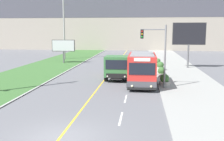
{
  "coord_description": "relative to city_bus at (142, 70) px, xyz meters",
  "views": [
    {
      "loc": [
        3.97,
        -11.83,
        5.27
      ],
      "look_at": [
        1.1,
        12.82,
        1.4
      ],
      "focal_mm": 42.0,
      "sensor_mm": 36.0,
      "label": 1
    }
  ],
  "objects": [
    {
      "name": "city_bus",
      "position": [
        0.0,
        0.0,
        0.0
      ],
      "size": [
        2.62,
        5.73,
        3.08
      ],
      "color": "red",
      "rests_on": "ground_plane"
    },
    {
      "name": "ground_plane",
      "position": [
        -3.96,
        -12.6,
        -1.56
      ],
      "size": [
        300.0,
        300.0,
        0.0
      ],
      "primitive_type": "plane",
      "color": "slate"
    },
    {
      "name": "traffic_light_mast",
      "position": [
        1.35,
        -0.92,
        2.07
      ],
      "size": [
        2.28,
        0.32,
        5.69
      ],
      "color": "slate",
      "rests_on": "ground_plane"
    },
    {
      "name": "lane_marking_centre",
      "position": [
        -3.64,
        -11.15,
        -1.56
      ],
      "size": [
        2.88,
        140.0,
        0.01
      ],
      "color": "gold",
      "rests_on": "ground_plane"
    },
    {
      "name": "dump_truck",
      "position": [
        -2.53,
        2.89,
        -0.24
      ],
      "size": [
        2.59,
        6.26,
        2.59
      ],
      "color": "black",
      "rests_on": "ground_plane"
    },
    {
      "name": "utility_pole_far",
      "position": [
        -13.95,
        21.5,
        3.98
      ],
      "size": [
        1.8,
        0.28,
        10.97
      ],
      "color": "#9E9E99",
      "rests_on": "ground_plane"
    },
    {
      "name": "planter_round_far",
      "position": [
        2.3,
        14.4,
        -1.04
      ],
      "size": [
        0.97,
        0.97,
        1.02
      ],
      "color": "#B7B2A8",
      "rests_on": "sidewalk_right"
    },
    {
      "name": "planter_round_second",
      "position": [
        2.18,
        4.84,
        -1.01
      ],
      "size": [
        1.07,
        1.07,
        1.09
      ],
      "color": "#B7B2A8",
      "rests_on": "sidewalk_right"
    },
    {
      "name": "billboard_small",
      "position": [
        -12.45,
        15.93,
        1.1
      ],
      "size": [
        3.68,
        0.24,
        3.71
      ],
      "color": "#59595B",
      "rests_on": "ground_plane"
    },
    {
      "name": "apartment_block_background",
      "position": [
        -3.96,
        46.98,
        10.39
      ],
      "size": [
        80.0,
        8.04,
        23.89
      ],
      "color": "#A89E8E",
      "rests_on": "ground_plane"
    },
    {
      "name": "planter_round_near",
      "position": [
        2.11,
        0.07,
        -1.0
      ],
      "size": [
        1.06,
        1.06,
        1.11
      ],
      "color": "#B7B2A8",
      "rests_on": "sidewalk_right"
    },
    {
      "name": "billboard_large",
      "position": [
        6.28,
        12.45,
        2.99
      ],
      "size": [
        4.43,
        0.24,
        6.23
      ],
      "color": "#59595B",
      "rests_on": "ground_plane"
    },
    {
      "name": "planter_round_third",
      "position": [
        2.35,
        9.62,
        -0.99
      ],
      "size": [
        1.09,
        1.09,
        1.12
      ],
      "color": "#B7B2A8",
      "rests_on": "sidewalk_right"
    }
  ]
}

